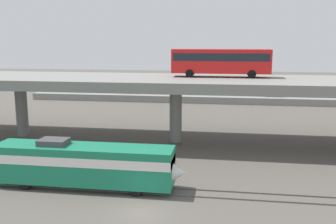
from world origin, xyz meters
TOP-DOWN VIEW (x-y plane):
  - ground_plane at (0.00, 0.00)m, footprint 260.00×260.00m
  - rail_strip_near at (0.00, 3.27)m, footprint 110.00×0.12m
  - rail_strip_far at (0.00, 4.73)m, footprint 110.00×0.12m
  - train_locomotive at (-5.06, 4.00)m, footprint 16.49×3.04m
  - highway_overpass at (-0.00, 20.00)m, footprint 96.00×12.30m
  - transit_bus_on_overpass at (5.34, 21.82)m, footprint 12.00×2.68m
  - pier_parking_lot at (0.00, 55.00)m, footprint 68.78×11.95m
  - parked_car_0 at (-6.52, 53.99)m, footprint 4.37×1.87m
  - parked_car_1 at (26.42, 57.64)m, footprint 4.61×1.92m
  - parked_car_2 at (-26.90, 57.68)m, footprint 4.36×1.86m
  - parked_car_3 at (-13.59, 52.46)m, footprint 4.49×1.89m
  - parked_car_4 at (6.57, 55.08)m, footprint 4.54×1.91m
  - parked_car_5 at (15.68, 52.15)m, footprint 4.06×1.99m
  - parked_car_6 at (19.44, 57.15)m, footprint 4.12×1.82m
  - harbor_water at (0.00, 78.00)m, footprint 140.00×36.00m

SIDE VIEW (x-z plane):
  - ground_plane at x=0.00m, z-range 0.00..0.00m
  - harbor_water at x=0.00m, z-range 0.00..0.01m
  - rail_strip_near at x=0.00m, z-range 0.00..0.12m
  - rail_strip_far at x=0.00m, z-range 0.00..0.12m
  - pier_parking_lot at x=0.00m, z-range 0.00..1.36m
  - parked_car_6 at x=19.44m, z-range 1.38..2.88m
  - parked_car_2 at x=-26.90m, z-range 1.38..2.88m
  - parked_car_5 at x=15.68m, z-range 1.38..2.88m
  - parked_car_0 at x=-6.52m, z-range 1.38..2.88m
  - parked_car_3 at x=-13.59m, z-range 1.38..2.88m
  - parked_car_4 at x=6.57m, z-range 1.38..2.88m
  - parked_car_1 at x=26.42m, z-range 1.38..2.88m
  - train_locomotive at x=-5.06m, z-range 0.10..4.28m
  - highway_overpass at x=0.00m, z-range 3.19..11.18m
  - transit_bus_on_overpass at x=5.34m, z-range 8.35..11.75m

